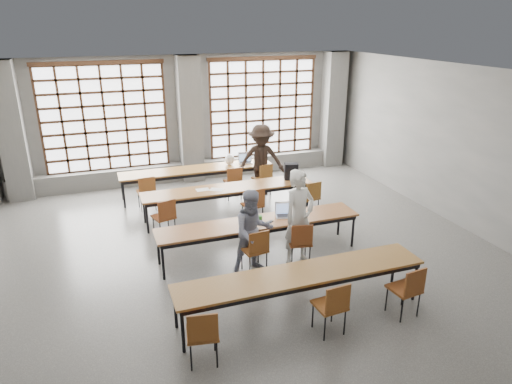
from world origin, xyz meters
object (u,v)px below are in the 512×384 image
chair_front_right (300,239)px  chair_mid_right (311,195)px  chair_back_left (147,189)px  laptop_front (284,212)px  laptop_back (245,160)px  red_pouch (202,330)px  desk_row_c (259,224)px  desk_row_d (302,276)px  chair_back_mid (234,180)px  chair_back_right (264,176)px  student_female (253,231)px  student_male (299,218)px  mouse (305,214)px  desk_row_a (197,171)px  phone (270,222)px  backpack (291,171)px  student_back (261,160)px  chair_mid_centre (254,202)px  desk_row_b (228,190)px  chair_near_right (408,287)px  chair_mid_left (165,214)px  green_box (256,218)px  chair_near_mid (333,303)px  chair_near_left (203,331)px  chair_front_left (256,247)px  plastic_bag (230,159)px

chair_front_right → chair_mid_right: bearing=59.5°
chair_back_left → laptop_front: laptop_front is taller
laptop_back → chair_mid_right: bearing=-71.3°
laptop_back → red_pouch: (-2.71, -6.37, -0.29)m
desk_row_c → desk_row_d: 2.02m
chair_back_left → chair_back_mid: size_ratio=1.00×
desk_row_d → red_pouch: 1.79m
desk_row_c → red_pouch: 3.10m
chair_back_mid → chair_back_right: size_ratio=1.00×
chair_mid_right → student_female: bearing=-137.6°
student_male → mouse: bearing=36.1°
desk_row_a → mouse: size_ratio=40.82×
laptop_back → mouse: size_ratio=4.23×
desk_row_d → student_female: bearing=99.8°
phone → desk_row_c: bearing=150.9°
backpack → student_back: bearing=122.8°
chair_mid_centre → red_pouch: (-2.12, -3.97, -0.04)m
desk_row_b → chair_mid_right: size_ratio=4.55×
chair_back_left → chair_near_right: same height
desk_row_b → laptop_front: bearing=-72.8°
chair_back_mid → chair_mid_centre: size_ratio=1.00×
chair_front_right → backpack: 2.91m
chair_mid_left → chair_mid_right: same height
chair_back_mid → green_box: (-0.46, -2.98, 0.24)m
green_box → desk_row_d: bearing=-89.6°
laptop_back → student_back: bearing=-68.7°
chair_mid_centre → desk_row_a: bearing=108.7°
desk_row_d → phone: phone is taller
chair_back_right → green_box: chair_back_right is taller
desk_row_c → green_box: bearing=122.0°
phone → desk_row_a: bearing=98.6°
student_back → phone: (-1.03, -3.29, -0.20)m
chair_mid_right → chair_near_mid: same height
desk_row_b → chair_near_left: (-1.72, -4.68, -0.13)m
chair_front_left → desk_row_b: bearing=84.4°
chair_front_right → laptop_back: (0.38, 4.43, 0.25)m
backpack → red_pouch: (-3.31, -4.65, -0.43)m
backpack → chair_near_left: bearing=-110.5°
chair_back_right → plastic_bag: plastic_bag is taller
chair_back_left → chair_front_right: 4.39m
desk_row_a → chair_mid_centre: chair_mid_centre is taller
chair_front_right → chair_near_right: same height
plastic_bag → chair_mid_centre: bearing=-93.0°
green_box → red_pouch: 3.15m
desk_row_a → chair_mid_right: (2.18, -2.29, -0.13)m
phone → green_box: bearing=142.0°
chair_back_right → chair_near_left: size_ratio=1.00×
mouse → green_box: bearing=174.3°
desk_row_b → desk_row_c: same height
laptop_back → desk_row_b: bearing=-119.4°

